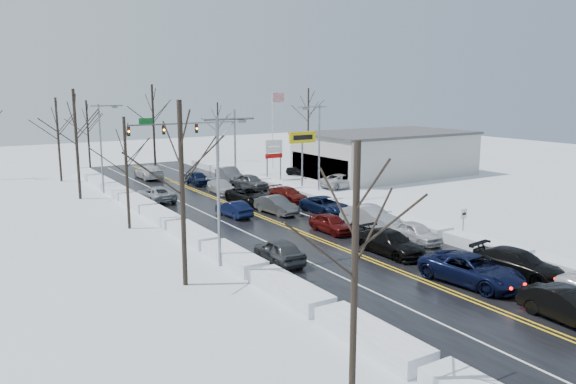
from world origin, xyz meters
TOP-DOWN VIEW (x-y plane):
  - ground at (0.00, 0.00)m, footprint 160.00×160.00m
  - road_surface at (0.00, 2.00)m, footprint 14.00×84.00m
  - snow_bank_left at (-7.60, 2.00)m, footprint 1.66×72.00m
  - snow_bank_right at (7.60, 2.00)m, footprint 1.66×72.00m
  - traffic_signal_mast at (3.45, 27.99)m, footprint 13.28×0.39m
  - tires_plus_sign at (10.50, 15.99)m, footprint 3.20×0.34m
  - used_vehicles_sign at (10.50, 22.00)m, footprint 2.20×0.22m
  - speed_limit_sign at (8.20, -8.00)m, footprint 0.55×0.09m
  - flagpole at (15.17, 30.00)m, footprint 1.87×1.20m
  - dealership_building at (23.98, 18.00)m, footprint 20.40×12.40m
  - streetlight_ne at (8.30, 10.00)m, footprint 3.20×0.25m
  - streetlight_sw at (-8.30, -4.00)m, footprint 3.20×0.25m
  - streetlight_nw at (-8.30, 24.00)m, footprint 3.20×0.25m
  - tree_left_a at (-11.00, -20.00)m, footprint 3.60×3.60m
  - tree_left_b at (-11.50, -6.00)m, footprint 4.00×4.00m
  - tree_left_c at (-10.50, 8.00)m, footprint 3.40×3.40m
  - tree_left_d at (-11.20, 22.00)m, footprint 4.20×4.20m
  - tree_left_e at (-10.80, 34.00)m, footprint 3.80×3.80m
  - tree_far_b at (-6.00, 41.00)m, footprint 3.60×3.60m
  - tree_far_c at (2.00, 39.00)m, footprint 4.40×4.40m
  - tree_far_d at (12.00, 40.50)m, footprint 3.40×3.40m
  - tree_far_e at (28.00, 41.00)m, footprint 4.20×4.20m
  - queued_car_1 at (1.59, -19.97)m, footprint 1.82×4.70m
  - queued_car_2 at (1.91, -14.13)m, footprint 3.44×6.12m
  - queued_car_3 at (1.92, -7.54)m, footprint 2.24×5.30m
  - queued_car_4 at (1.91, -1.09)m, footprint 1.72×4.12m
  - queued_car_5 at (1.64, 6.47)m, footprint 2.12×4.68m
  - queued_car_6 at (1.57, 11.20)m, footprint 2.84×5.69m
  - queued_car_7 at (1.65, 17.42)m, footprint 2.10×4.76m
  - queued_car_8 at (1.65, 23.58)m, footprint 1.79×4.30m
  - queued_car_11 at (5.11, -14.69)m, footprint 2.86×5.56m
  - queued_car_12 at (5.33, -6.37)m, footprint 1.85×4.23m
  - queued_car_13 at (5.39, -1.36)m, footprint 2.33×5.21m
  - queued_car_14 at (5.30, 4.35)m, footprint 2.53×5.18m
  - queued_car_15 at (5.31, 10.44)m, footprint 2.30×4.72m
  - queued_car_16 at (5.37, 18.08)m, footprint 2.47×4.82m
  - queued_car_17 at (5.36, 23.28)m, footprint 2.33×5.28m
  - oncoming_car_0 at (-1.93, 7.37)m, footprint 1.73×4.13m
  - oncoming_car_1 at (-5.39, 17.00)m, footprint 2.80×5.33m
  - oncoming_car_2 at (-1.67, 30.44)m, footprint 2.34×5.61m
  - oncoming_car_3 at (-5.11, -5.29)m, footprint 2.00×4.50m
  - parked_car_0 at (14.17, 13.47)m, footprint 5.49×2.67m
  - parked_car_1 at (17.19, 15.38)m, footprint 2.83×5.49m
  - parked_car_2 at (14.82, 22.30)m, footprint 2.68×5.27m

SIDE VIEW (x-z plane):
  - ground at x=0.00m, z-range 0.00..0.00m
  - snow_bank_left at x=-7.60m, z-range -0.40..0.40m
  - snow_bank_right at x=7.60m, z-range -0.40..0.40m
  - queued_car_1 at x=1.59m, z-range -0.76..0.76m
  - queued_car_2 at x=1.91m, z-range -0.81..0.81m
  - queued_car_3 at x=1.92m, z-range -0.76..0.76m
  - queued_car_4 at x=1.91m, z-range -0.70..0.70m
  - queued_car_5 at x=1.64m, z-range -0.75..0.75m
  - queued_car_6 at x=1.57m, z-range -0.77..0.77m
  - queued_car_7 at x=1.65m, z-range -0.68..0.68m
  - queued_car_8 at x=1.65m, z-range -0.73..0.73m
  - queued_car_11 at x=5.11m, z-range -0.77..0.77m
  - queued_car_12 at x=5.33m, z-range -0.71..0.71m
  - queued_car_13 at x=5.39m, z-range -0.83..0.83m
  - queued_car_14 at x=5.30m, z-range -0.71..0.71m
  - queued_car_15 at x=5.31m, z-range -0.66..0.66m
  - queued_car_16 at x=5.37m, z-range -0.79..0.79m
  - queued_car_17 at x=5.36m, z-range -0.84..0.84m
  - oncoming_car_0 at x=-1.93m, z-range -0.66..0.66m
  - oncoming_car_1 at x=-5.39m, z-range -0.71..0.71m
  - oncoming_car_2 at x=-1.67m, z-range -0.81..0.81m
  - oncoming_car_3 at x=-5.11m, z-range -0.75..0.75m
  - parked_car_0 at x=14.17m, z-range -0.75..0.75m
  - parked_car_1 at x=17.19m, z-range -0.76..0.76m
  - parked_car_2 at x=14.82m, z-range -0.86..0.86m
  - road_surface at x=0.00m, z-range 0.00..0.01m
  - speed_limit_sign at x=8.20m, z-range 0.46..2.81m
  - dealership_building at x=23.98m, z-range 0.01..5.31m
  - used_vehicles_sign at x=10.50m, z-range 0.99..5.64m
  - tires_plus_sign at x=10.50m, z-range 1.99..7.99m
  - streetlight_ne at x=8.30m, z-range 0.81..9.81m
  - streetlight_sw at x=-8.30m, z-range 0.81..9.81m
  - streetlight_nw at x=-8.30m, z-range 0.81..9.81m
  - traffic_signal_mast at x=3.45m, z-range 1.48..9.48m
  - flagpole at x=15.17m, z-range 0.93..10.93m
  - tree_left_c at x=-10.50m, z-range 1.69..10.19m
  - tree_far_d at x=12.00m, z-range 1.69..10.19m
  - tree_left_a at x=-11.00m, z-range 1.79..10.79m
  - tree_far_b at x=-6.00m, z-range 1.79..10.79m
  - tree_left_e at x=-10.80m, z-range 1.89..11.39m
  - tree_left_b at x=-11.50m, z-range 1.99..11.99m
  - tree_left_d at x=-11.20m, z-range 2.08..12.58m
  - tree_far_e at x=28.00m, z-range 2.08..12.58m
  - tree_far_c at x=2.00m, z-range 2.18..13.18m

